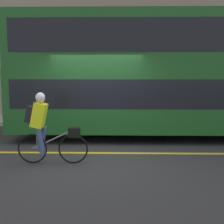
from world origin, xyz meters
TOP-DOWN VIEW (x-y plane):
  - ground_plane at (0.00, 0.00)m, footprint 80.00×80.00m
  - road_center_line at (0.00, 0.28)m, footprint 50.00×0.14m
  - sidewalk_curb at (0.00, 4.95)m, footprint 60.00×1.82m
  - building_facade at (0.00, 6.01)m, footprint 60.00×0.30m
  - bus at (2.85, 2.28)m, footprint 10.95×2.48m
  - cyclist_on_bike at (-1.04, -0.61)m, footprint 1.60×0.32m
  - trash_bin at (1.11, 4.85)m, footprint 0.58×0.58m
  - street_sign_post at (-1.74, 4.85)m, footprint 0.36×0.09m

SIDE VIEW (x-z plane):
  - ground_plane at x=0.00m, z-range 0.00..0.00m
  - road_center_line at x=0.00m, z-range 0.00..0.01m
  - sidewalk_curb at x=0.00m, z-range 0.00..0.14m
  - trash_bin at x=1.11m, z-range 0.14..0.95m
  - cyclist_on_bike at x=-1.04m, z-range 0.06..1.67m
  - street_sign_post at x=-1.74m, z-range 0.29..2.69m
  - bus at x=2.85m, z-range 0.21..3.97m
  - building_facade at x=0.00m, z-range 0.00..9.08m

